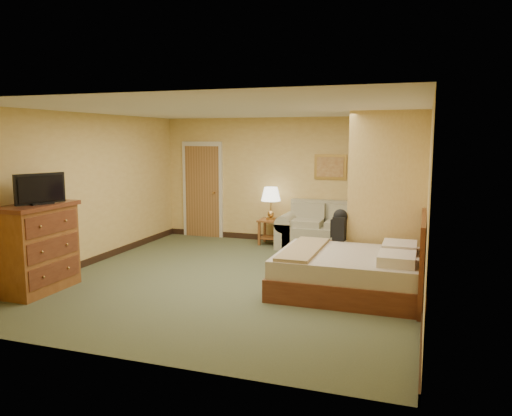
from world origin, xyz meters
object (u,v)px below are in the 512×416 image
at_px(dresser, 38,247).
at_px(bed, 355,272).
at_px(coffee_table, 322,249).
at_px(loveseat, 325,234).

bearing_deg(dresser, bed, 17.58).
height_order(coffee_table, bed, bed).
bearing_deg(dresser, coffee_table, 37.47).
xyz_separation_m(loveseat, bed, (0.94, -2.68, 0.01)).
bearing_deg(loveseat, coffee_table, -81.30).
relative_size(loveseat, coffee_table, 2.30).
height_order(loveseat, dresser, dresser).
bearing_deg(bed, dresser, -162.42).
height_order(dresser, bed, dresser).
distance_m(loveseat, coffee_table, 1.33).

